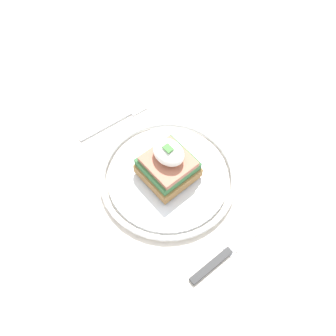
% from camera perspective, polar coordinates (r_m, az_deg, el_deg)
% --- Properties ---
extents(ground_plane, '(6.00, 6.00, 0.00)m').
position_cam_1_polar(ground_plane, '(1.31, -1.09, -20.70)').
color(ground_plane, '#B2ADA3').
extents(dining_table, '(0.93, 0.67, 0.76)m').
position_cam_1_polar(dining_table, '(0.71, -1.92, -11.22)').
color(dining_table, beige).
rests_on(dining_table, ground_plane).
extents(plate, '(0.25, 0.25, 0.02)m').
position_cam_1_polar(plate, '(0.60, 0.00, -1.36)').
color(plate, silver).
rests_on(plate, dining_table).
extents(sandwich, '(0.09, 0.11, 0.08)m').
position_cam_1_polar(sandwich, '(0.57, 0.05, 0.69)').
color(sandwich, '#9E703D').
rests_on(sandwich, plate).
extents(fork, '(0.03, 0.16, 0.00)m').
position_cam_1_polar(fork, '(0.69, -8.87, 8.28)').
color(fork, silver).
rests_on(fork, dining_table).
extents(knife, '(0.02, 0.19, 0.01)m').
position_cam_1_polar(knife, '(0.56, 10.56, -13.98)').
color(knife, '#2D2D2D').
rests_on(knife, dining_table).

